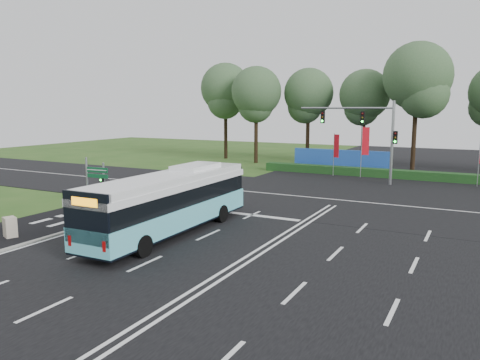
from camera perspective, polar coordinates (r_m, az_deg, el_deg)
name	(u,v)px	position (r m, az deg, el deg)	size (l,w,h in m)	color
ground	(268,244)	(22.47, 3.38, -7.85)	(120.00, 120.00, 0.00)	#2B511B
road_main	(268,244)	(22.47, 3.38, -7.81)	(20.00, 120.00, 0.04)	black
road_cross	(338,200)	(33.46, 11.89, -2.42)	(120.00, 14.00, 0.05)	black
bike_path	(35,227)	(27.80, -23.76, -5.28)	(5.00, 18.00, 0.06)	black
kerb_strip	(66,232)	(25.99, -20.43, -5.96)	(0.25, 18.00, 0.12)	gray
city_bus	(171,202)	(24.07, -8.46, -2.66)	(2.67, 11.73, 3.36)	#5DC9D8
pedestrian_signal	(104,187)	(29.16, -16.28, -0.81)	(0.29, 0.41, 3.19)	gray
street_sign	(92,183)	(26.77, -17.59, -0.30)	(1.47, 0.19, 3.77)	gray
utility_cabinet	(10,228)	(26.03, -26.23, -5.23)	(0.64, 0.53, 1.06)	beige
banner_flag_left	(336,148)	(44.76, 11.60, 3.81)	(0.57, 0.25, 4.05)	gray
banner_flag_mid	(364,144)	(44.48, 14.93, 4.23)	(0.67, 0.30, 4.77)	gray
traffic_light_gantry	(371,129)	(41.09, 15.65, 6.03)	(8.41, 0.28, 7.00)	gray
hedge	(376,173)	(45.41, 16.24, 0.83)	(22.00, 1.20, 0.80)	#153B16
blue_hoarding	(341,161)	(48.66, 12.25, 2.33)	(10.00, 0.30, 2.20)	blue
eucalyptus_row	(385,89)	(51.80, 17.24, 10.61)	(47.84, 8.82, 12.84)	black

